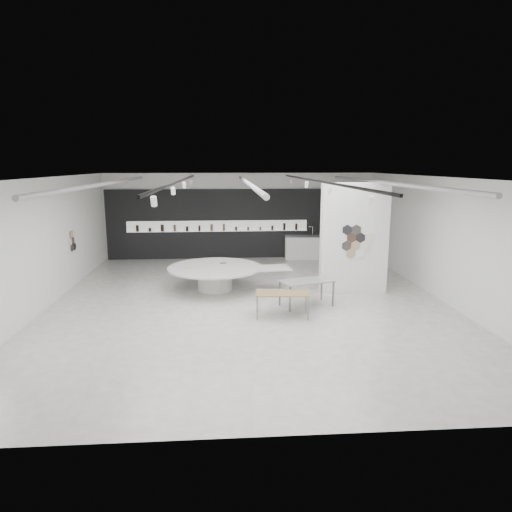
{
  "coord_description": "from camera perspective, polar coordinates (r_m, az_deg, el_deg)",
  "views": [
    {
      "loc": [
        -0.75,
        -13.39,
        4.18
      ],
      "look_at": [
        0.3,
        1.2,
        1.23
      ],
      "focal_mm": 32.0,
      "sensor_mm": 36.0,
      "label": 1
    }
  ],
  "objects": [
    {
      "name": "sample_table_stone",
      "position": [
        13.66,
        6.35,
        -3.33
      ],
      "size": [
        1.69,
        1.21,
        0.79
      ],
      "rotation": [
        0.0,
        0.0,
        0.32
      ],
      "color": "gray",
      "rests_on": "ground"
    },
    {
      "name": "sample_table_wood",
      "position": [
        12.72,
        3.31,
        -4.79
      ],
      "size": [
        1.52,
        0.87,
        0.69
      ],
      "rotation": [
        0.0,
        0.0,
        -0.09
      ],
      "color": "olive",
      "rests_on": "ground"
    },
    {
      "name": "room",
      "position": [
        13.57,
        -1.31,
        2.48
      ],
      "size": [
        12.02,
        14.02,
        3.82
      ],
      "color": "beige",
      "rests_on": "ground"
    },
    {
      "name": "partition_column",
      "position": [
        15.19,
        12.19,
        2.13
      ],
      "size": [
        2.2,
        0.38,
        3.6
      ],
      "color": "white",
      "rests_on": "ground"
    },
    {
      "name": "display_island",
      "position": [
        15.4,
        -4.91,
        -2.36
      ],
      "size": [
        4.31,
        3.52,
        0.81
      ],
      "rotation": [
        0.0,
        0.0,
        0.12
      ],
      "color": "white",
      "rests_on": "ground"
    },
    {
      "name": "back_wall_display",
      "position": [
        20.5,
        -2.23,
        4.01
      ],
      "size": [
        11.8,
        0.27,
        3.1
      ],
      "color": "black",
      "rests_on": "ground"
    },
    {
      "name": "kitchen_counter",
      "position": [
        20.55,
        6.17,
        1.09
      ],
      "size": [
        1.88,
        0.86,
        1.44
      ],
      "rotation": [
        0.0,
        0.0,
        -0.08
      ],
      "color": "white",
      "rests_on": "ground"
    }
  ]
}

